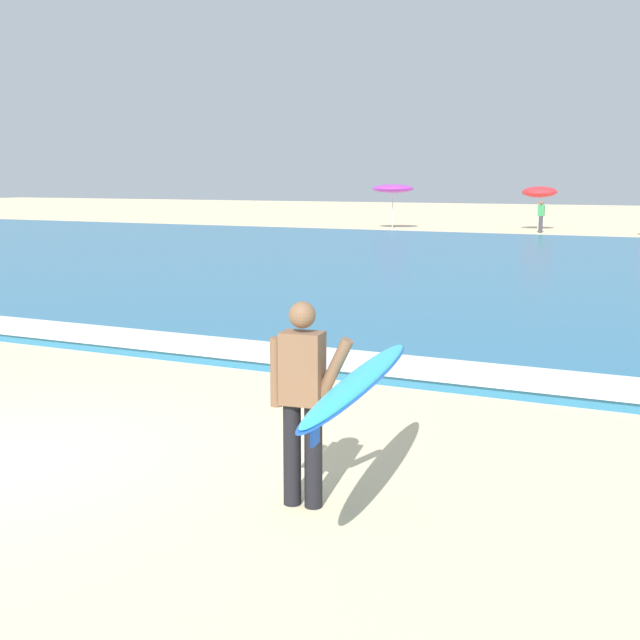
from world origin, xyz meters
TOP-DOWN VIEW (x-y plane):
  - ground_plane at (0.00, 0.00)m, footprint 160.00×160.00m
  - sea at (0.00, 18.17)m, footprint 120.00×28.00m
  - surf_foam at (0.00, 4.77)m, footprint 120.00×1.29m
  - surfer_with_board at (3.36, 0.22)m, footprint 1.06×2.90m
  - beach_umbrella_0 at (-8.89, 35.84)m, footprint 2.22×2.22m
  - beach_umbrella_1 at (-1.48, 37.91)m, footprint 1.80×1.83m
  - beachgoer_near_row_mid at (-0.93, 35.46)m, footprint 0.32×0.20m

SIDE VIEW (x-z plane):
  - ground_plane at x=0.00m, z-range 0.00..0.00m
  - sea at x=0.00m, z-range 0.00..0.14m
  - surf_foam at x=0.00m, z-range 0.14..0.15m
  - beachgoer_near_row_mid at x=-0.93m, z-range 0.05..1.63m
  - surfer_with_board at x=3.36m, z-range 0.17..1.90m
  - beach_umbrella_1 at x=-1.48m, z-range 0.82..3.13m
  - beach_umbrella_0 at x=-8.89m, z-range 0.95..3.31m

